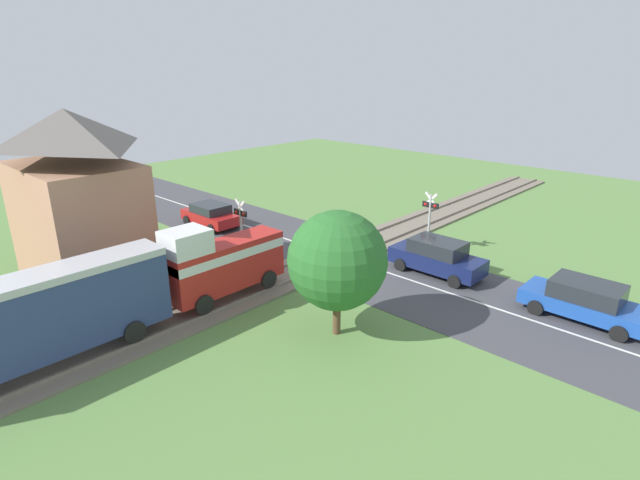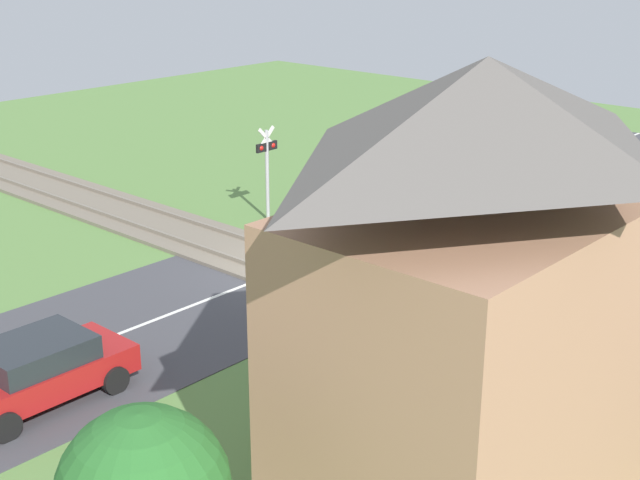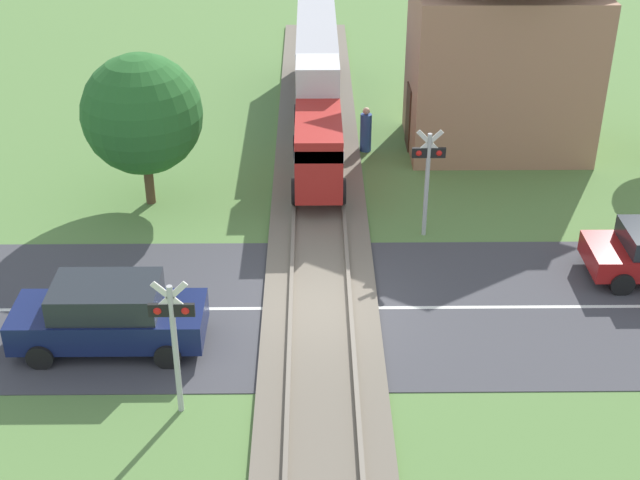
{
  "view_description": "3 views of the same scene",
  "coord_description": "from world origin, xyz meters",
  "px_view_note": "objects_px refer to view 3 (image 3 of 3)",
  "views": [
    {
      "loc": [
        -15.39,
        17.65,
        9.12
      ],
      "look_at": [
        0.0,
        1.28,
        1.2
      ],
      "focal_mm": 28.0,
      "sensor_mm": 36.0,
      "label": 1
    },
    {
      "loc": [
        16.88,
        16.53,
        9.18
      ],
      "look_at": [
        0.0,
        1.28,
        1.2
      ],
      "focal_mm": 50.0,
      "sensor_mm": 36.0,
      "label": 2
    },
    {
      "loc": [
        -0.19,
        -17.98,
        12.14
      ],
      "look_at": [
        0.0,
        1.28,
        1.2
      ],
      "focal_mm": 50.0,
      "sensor_mm": 36.0,
      "label": 3
    }
  ],
  "objects_px": {
    "crossing_signal_east_approach": "(428,169)",
    "pedestrian_by_station": "(366,131)",
    "station_building": "(504,40)",
    "train": "(317,80)",
    "crossing_signal_west_approach": "(174,330)",
    "car_near_crossing": "(108,315)"
  },
  "relations": [
    {
      "from": "pedestrian_by_station",
      "to": "car_near_crossing",
      "type": "bearing_deg",
      "value": -120.26
    },
    {
      "from": "crossing_signal_west_approach",
      "to": "car_near_crossing",
      "type": "bearing_deg",
      "value": 129.42
    },
    {
      "from": "car_near_crossing",
      "to": "crossing_signal_west_approach",
      "type": "height_order",
      "value": "crossing_signal_west_approach"
    },
    {
      "from": "station_building",
      "to": "car_near_crossing",
      "type": "bearing_deg",
      "value": -133.55
    },
    {
      "from": "crossing_signal_east_approach",
      "to": "station_building",
      "type": "height_order",
      "value": "station_building"
    },
    {
      "from": "train",
      "to": "crossing_signal_west_approach",
      "type": "xyz_separation_m",
      "value": [
        -2.92,
        -14.89,
        0.14
      ]
    },
    {
      "from": "crossing_signal_west_approach",
      "to": "station_building",
      "type": "bearing_deg",
      "value": 56.73
    },
    {
      "from": "train",
      "to": "crossing_signal_west_approach",
      "type": "relative_size",
      "value": 4.31
    },
    {
      "from": "pedestrian_by_station",
      "to": "crossing_signal_east_approach",
      "type": "bearing_deg",
      "value": -77.24
    },
    {
      "from": "station_building",
      "to": "crossing_signal_west_approach",
      "type": "bearing_deg",
      "value": -123.27
    },
    {
      "from": "car_near_crossing",
      "to": "station_building",
      "type": "height_order",
      "value": "station_building"
    },
    {
      "from": "station_building",
      "to": "train",
      "type": "bearing_deg",
      "value": 167.16
    },
    {
      "from": "crossing_signal_east_approach",
      "to": "station_building",
      "type": "xyz_separation_m",
      "value": [
        3.04,
        6.15,
        1.64
      ]
    },
    {
      "from": "crossing_signal_east_approach",
      "to": "pedestrian_by_station",
      "type": "relative_size",
      "value": 2.06
    },
    {
      "from": "crossing_signal_east_approach",
      "to": "car_near_crossing",
      "type": "bearing_deg",
      "value": -146.28
    },
    {
      "from": "station_building",
      "to": "crossing_signal_east_approach",
      "type": "bearing_deg",
      "value": -116.3
    },
    {
      "from": "crossing_signal_west_approach",
      "to": "station_building",
      "type": "distance_m",
      "value": 16.27
    },
    {
      "from": "crossing_signal_west_approach",
      "to": "station_building",
      "type": "height_order",
      "value": "station_building"
    },
    {
      "from": "crossing_signal_east_approach",
      "to": "pedestrian_by_station",
      "type": "height_order",
      "value": "crossing_signal_east_approach"
    },
    {
      "from": "station_building",
      "to": "pedestrian_by_station",
      "type": "distance_m",
      "value": 5.27
    },
    {
      "from": "car_near_crossing",
      "to": "crossing_signal_east_approach",
      "type": "bearing_deg",
      "value": 33.72
    },
    {
      "from": "crossing_signal_west_approach",
      "to": "station_building",
      "type": "xyz_separation_m",
      "value": [
        8.88,
        13.54,
        1.64
      ]
    }
  ]
}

